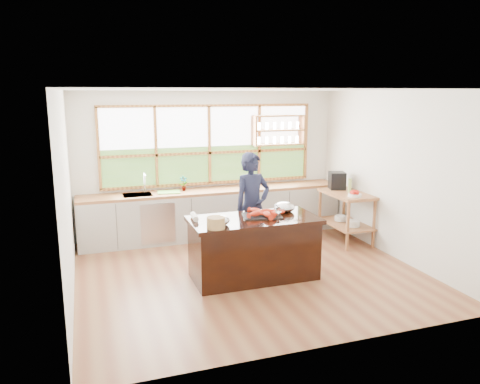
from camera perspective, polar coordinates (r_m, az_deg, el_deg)
name	(u,v)px	position (r m, az deg, el deg)	size (l,w,h in m)	color
ground_plane	(249,272)	(7.17, 1.10, -9.76)	(5.00, 5.00, 0.00)	brown
room_shell	(240,153)	(7.21, -0.05, 4.78)	(5.02, 4.52, 2.71)	silver
back_counter	(213,213)	(8.78, -3.29, -2.54)	(4.90, 0.63, 0.90)	#AEACA5
right_shelf_unit	(346,209)	(8.67, 12.84, -2.00)	(0.62, 1.10, 0.90)	#986132
island	(254,248)	(6.83, 1.69, -6.81)	(1.85, 0.90, 0.90)	black
cook	(252,207)	(7.49, 1.50, -1.79)	(0.64, 0.42, 1.74)	#181B33
potted_plant	(184,183)	(8.59, -6.90, 1.06)	(0.15, 0.10, 0.28)	slate
cutting_board	(169,192)	(8.51, -8.68, -0.01)	(0.40, 0.30, 0.01)	#65AE3C
espresso_machine	(337,181)	(8.88, 11.74, 1.38)	(0.28, 0.30, 0.32)	black
wine_bottle	(350,185)	(8.61, 13.23, 0.78)	(0.06, 0.06, 0.26)	#9DB75A
fruit_bowl	(355,194)	(8.30, 13.82, -0.26)	(0.23, 0.23, 0.11)	silver
slate_board	(262,216)	(6.80, 2.71, -2.90)	(0.55, 0.40, 0.02)	black
lobster_pile	(264,213)	(6.77, 2.98, -2.55)	(0.52, 0.48, 0.08)	red
mixing_bowl_left	(219,220)	(6.35, -2.60, -3.48)	(0.30, 0.30, 0.14)	silver
mixing_bowl_right	(284,207)	(7.08, 5.43, -1.86)	(0.32, 0.32, 0.15)	silver
wine_glass	(278,211)	(6.48, 4.67, -2.30)	(0.08, 0.08, 0.22)	silver
wicker_basket	(216,223)	(6.19, -2.96, -3.77)	(0.24, 0.24, 0.16)	tan
parchment_roll	(194,217)	(6.65, -5.58, -3.02)	(0.08, 0.08, 0.30)	white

